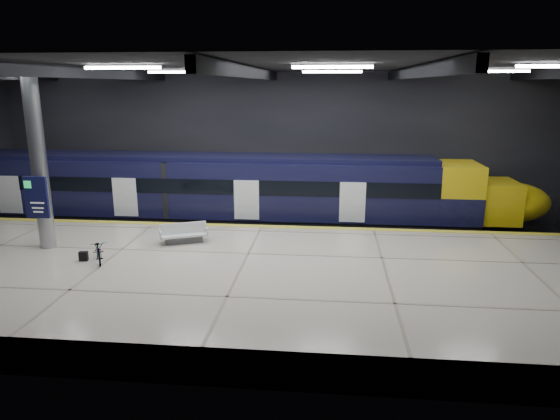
# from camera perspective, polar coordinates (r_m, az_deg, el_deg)

# --- Properties ---
(ground) EXTENTS (30.00, 30.00, 0.00)m
(ground) POSITION_cam_1_polar(r_m,az_deg,el_deg) (20.36, -3.13, -6.98)
(ground) COLOR black
(ground) RESTS_ON ground
(room_shell) EXTENTS (30.10, 16.10, 8.05)m
(room_shell) POSITION_cam_1_polar(r_m,az_deg,el_deg) (19.07, -3.36, 9.27)
(room_shell) COLOR black
(room_shell) RESTS_ON ground
(platform) EXTENTS (30.00, 11.00, 1.10)m
(platform) POSITION_cam_1_polar(r_m,az_deg,el_deg) (17.87, -4.39, -8.20)
(platform) COLOR beige
(platform) RESTS_ON ground
(safety_strip) EXTENTS (30.00, 0.40, 0.01)m
(safety_strip) POSITION_cam_1_polar(r_m,az_deg,el_deg) (22.59, -2.10, -1.86)
(safety_strip) COLOR gold
(safety_strip) RESTS_ON platform
(rails) EXTENTS (30.00, 1.52, 0.16)m
(rails) POSITION_cam_1_polar(r_m,az_deg,el_deg) (25.49, -1.24, -2.39)
(rails) COLOR gray
(rails) RESTS_ON ground
(train) EXTENTS (29.40, 2.84, 3.79)m
(train) POSITION_cam_1_polar(r_m,az_deg,el_deg) (25.34, -6.01, 2.05)
(train) COLOR black
(train) RESTS_ON ground
(bench) EXTENTS (2.05, 1.46, 0.84)m
(bench) POSITION_cam_1_polar(r_m,az_deg,el_deg) (20.58, -10.96, -2.89)
(bench) COLOR #595B60
(bench) RESTS_ON platform
(bicycle) EXTENTS (1.23, 1.64, 0.83)m
(bicycle) POSITION_cam_1_polar(r_m,az_deg,el_deg) (19.21, -20.01, -4.37)
(bicycle) COLOR #99999E
(bicycle) RESTS_ON platform
(pannier_bag) EXTENTS (0.32, 0.22, 0.35)m
(pannier_bag) POSITION_cam_1_polar(r_m,az_deg,el_deg) (19.55, -21.54, -4.93)
(pannier_bag) COLOR black
(pannier_bag) RESTS_ON platform
(info_column) EXTENTS (0.90, 0.78, 6.90)m
(info_column) POSITION_cam_1_polar(r_m,az_deg,el_deg) (21.06, -25.90, 4.90)
(info_column) COLOR #9EA0A5
(info_column) RESTS_ON platform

